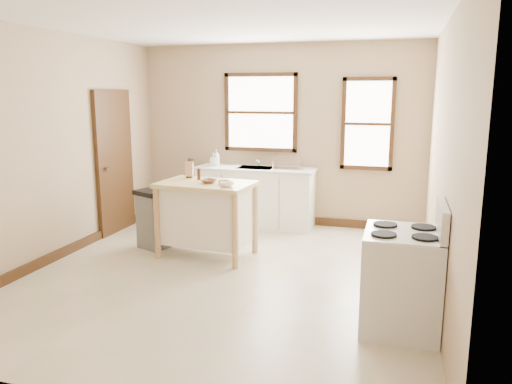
# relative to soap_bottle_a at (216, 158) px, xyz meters

# --- Properties ---
(floor) EXTENTS (5.00, 5.00, 0.00)m
(floor) POSITION_rel_soap_bottle_a_xyz_m (0.95, -2.20, -1.05)
(floor) COLOR beige
(floor) RESTS_ON ground
(ceiling) EXTENTS (5.00, 5.00, 0.00)m
(ceiling) POSITION_rel_soap_bottle_a_xyz_m (0.95, -2.20, 1.75)
(ceiling) COLOR white
(ceiling) RESTS_ON ground
(wall_back) EXTENTS (4.50, 0.04, 2.80)m
(wall_back) POSITION_rel_soap_bottle_a_xyz_m (0.95, 0.30, 0.35)
(wall_back) COLOR tan
(wall_back) RESTS_ON ground
(wall_left) EXTENTS (0.04, 5.00, 2.80)m
(wall_left) POSITION_rel_soap_bottle_a_xyz_m (-1.30, -2.20, 0.35)
(wall_left) COLOR tan
(wall_left) RESTS_ON ground
(wall_right) EXTENTS (0.04, 5.00, 2.80)m
(wall_right) POSITION_rel_soap_bottle_a_xyz_m (3.20, -2.20, 0.35)
(wall_right) COLOR tan
(wall_right) RESTS_ON ground
(window_main) EXTENTS (1.17, 0.06, 1.22)m
(window_main) POSITION_rel_soap_bottle_a_xyz_m (0.65, 0.28, 0.70)
(window_main) COLOR #311C0D
(window_main) RESTS_ON wall_back
(window_side) EXTENTS (0.77, 0.06, 1.37)m
(window_side) POSITION_rel_soap_bottle_a_xyz_m (2.30, 0.28, 0.55)
(window_side) COLOR #311C0D
(window_side) RESTS_ON wall_back
(door_left) EXTENTS (0.06, 0.90, 2.10)m
(door_left) POSITION_rel_soap_bottle_a_xyz_m (-1.26, -0.90, 0.00)
(door_left) COLOR #311C0D
(door_left) RESTS_ON ground
(baseboard_back) EXTENTS (4.50, 0.04, 0.12)m
(baseboard_back) POSITION_rel_soap_bottle_a_xyz_m (0.95, 0.27, -0.99)
(baseboard_back) COLOR #311C0D
(baseboard_back) RESTS_ON ground
(baseboard_left) EXTENTS (0.04, 5.00, 0.12)m
(baseboard_left) POSITION_rel_soap_bottle_a_xyz_m (-1.27, -2.20, -0.99)
(baseboard_left) COLOR #311C0D
(baseboard_left) RESTS_ON ground
(sink_counter) EXTENTS (1.86, 0.62, 0.92)m
(sink_counter) POSITION_rel_soap_bottle_a_xyz_m (0.65, 0.00, -0.59)
(sink_counter) COLOR white
(sink_counter) RESTS_ON ground
(faucet) EXTENTS (0.03, 0.03, 0.22)m
(faucet) POSITION_rel_soap_bottle_a_xyz_m (0.65, 0.18, -0.02)
(faucet) COLOR silver
(faucet) RESTS_ON sink_counter
(soap_bottle_a) EXTENTS (0.12, 0.12, 0.26)m
(soap_bottle_a) POSITION_rel_soap_bottle_a_xyz_m (0.00, 0.00, 0.00)
(soap_bottle_a) COLOR #B2B2B2
(soap_bottle_a) RESTS_ON sink_counter
(soap_bottle_b) EXTENTS (0.11, 0.11, 0.21)m
(soap_bottle_b) POSITION_rel_soap_bottle_a_xyz_m (-0.04, -0.04, -0.02)
(soap_bottle_b) COLOR #B2B2B2
(soap_bottle_b) RESTS_ON sink_counter
(dish_rack) EXTENTS (0.45, 0.36, 0.11)m
(dish_rack) POSITION_rel_soap_bottle_a_xyz_m (1.17, -0.02, -0.07)
(dish_rack) COLOR silver
(dish_rack) RESTS_ON sink_counter
(kitchen_island) EXTENTS (1.23, 0.84, 0.95)m
(kitchen_island) POSITION_rel_soap_bottle_a_xyz_m (0.47, -1.60, -0.57)
(kitchen_island) COLOR #D2BE7B
(kitchen_island) RESTS_ON ground
(knife_block) EXTENTS (0.12, 0.12, 0.20)m
(knife_block) POSITION_rel_soap_bottle_a_xyz_m (0.12, -1.32, 0.01)
(knife_block) COLOR tan
(knife_block) RESTS_ON kitchen_island
(pepper_grinder) EXTENTS (0.06, 0.06, 0.15)m
(pepper_grinder) POSITION_rel_soap_bottle_a_xyz_m (0.32, -1.46, -0.02)
(pepper_grinder) COLOR #431F12
(pepper_grinder) RESTS_ON kitchen_island
(bowl_a) EXTENTS (0.25, 0.25, 0.05)m
(bowl_a) POSITION_rel_soap_bottle_a_xyz_m (0.52, -1.64, -0.07)
(bowl_a) COLOR brown
(bowl_a) RESTS_ON kitchen_island
(bowl_b) EXTENTS (0.22, 0.22, 0.04)m
(bowl_b) POSITION_rel_soap_bottle_a_xyz_m (0.72, -1.64, -0.07)
(bowl_b) COLOR brown
(bowl_b) RESTS_ON kitchen_island
(bowl_c) EXTENTS (0.19, 0.19, 0.05)m
(bowl_c) POSITION_rel_soap_bottle_a_xyz_m (0.82, -1.80, -0.07)
(bowl_c) COLOR white
(bowl_c) RESTS_ON kitchen_island
(trash_bin) EXTENTS (0.51, 0.47, 0.79)m
(trash_bin) POSITION_rel_soap_bottle_a_xyz_m (-0.34, -1.50, -0.65)
(trash_bin) COLOR #61615F
(trash_bin) RESTS_ON ground
(gas_stove) EXTENTS (0.72, 0.72, 1.16)m
(gas_stove) POSITION_rel_soap_bottle_a_xyz_m (2.86, -3.01, -0.47)
(gas_stove) COLOR silver
(gas_stove) RESTS_ON ground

